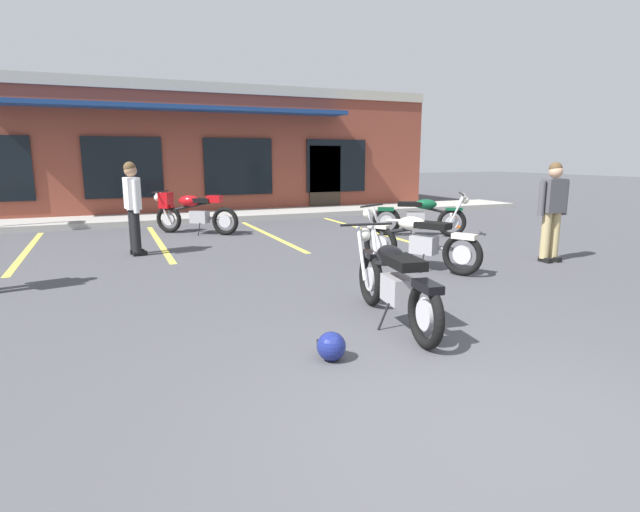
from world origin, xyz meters
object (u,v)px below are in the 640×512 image
at_px(motorcycle_silver_naked, 420,216).
at_px(traffic_cone, 454,217).
at_px(helmet_on_pavement, 331,346).
at_px(motorcycle_foreground_classic, 394,281).
at_px(motorcycle_blue_standard, 192,211).
at_px(person_in_black_shirt, 553,206).
at_px(motorcycle_red_sportbike, 418,240).
at_px(person_in_shorts_foreground, 133,203).

distance_m(motorcycle_silver_naked, traffic_cone, 1.86).
distance_m(motorcycle_silver_naked, helmet_on_pavement, 7.35).
distance_m(motorcycle_foreground_classic, motorcycle_blue_standard, 7.38).
bearing_deg(motorcycle_foreground_classic, person_in_black_shirt, 23.19).
height_order(motorcycle_red_sportbike, motorcycle_blue_standard, same).
relative_size(motorcycle_red_sportbike, person_in_shorts_foreground, 1.15).
distance_m(person_in_black_shirt, helmet_on_pavement, 5.78).
relative_size(motorcycle_silver_naked, person_in_shorts_foreground, 1.12).
xyz_separation_m(person_in_black_shirt, helmet_on_pavement, (-5.17, -2.44, -0.82)).
xyz_separation_m(motorcycle_foreground_classic, traffic_cone, (5.30, 5.86, -0.20)).
xyz_separation_m(motorcycle_blue_standard, person_in_black_shirt, (5.11, -5.55, 0.42)).
distance_m(person_in_shorts_foreground, helmet_on_pavement, 5.98).
bearing_deg(motorcycle_silver_naked, motorcycle_blue_standard, 153.14).
bearing_deg(motorcycle_blue_standard, person_in_black_shirt, -47.37).
bearing_deg(motorcycle_blue_standard, motorcycle_silver_naked, -26.86).
distance_m(motorcycle_red_sportbike, traffic_cone, 5.14).
height_order(motorcycle_foreground_classic, person_in_shorts_foreground, person_in_shorts_foreground).
xyz_separation_m(motorcycle_foreground_classic, helmet_on_pavement, (-1.03, -0.66, -0.33)).
bearing_deg(motorcycle_foreground_classic, motorcycle_silver_naked, 53.49).
bearing_deg(motorcycle_silver_naked, helmet_on_pavement, -129.91).
height_order(motorcycle_blue_standard, person_in_black_shirt, person_in_black_shirt).
bearing_deg(motorcycle_blue_standard, motorcycle_red_sportbike, -62.33).
bearing_deg(person_in_black_shirt, motorcycle_foreground_classic, -156.81).
relative_size(helmet_on_pavement, traffic_cone, 0.49).
bearing_deg(motorcycle_red_sportbike, traffic_cone, 46.20).
xyz_separation_m(person_in_shorts_foreground, traffic_cone, (7.62, 0.74, -0.69)).
bearing_deg(traffic_cone, person_in_shorts_foreground, -174.42).
relative_size(person_in_black_shirt, helmet_on_pavement, 6.44).
relative_size(motorcycle_silver_naked, person_in_black_shirt, 1.12).
xyz_separation_m(person_in_shorts_foreground, helmet_on_pavement, (1.29, -5.78, -0.82)).
bearing_deg(traffic_cone, motorcycle_silver_naked, -151.15).
height_order(person_in_black_shirt, helmet_on_pavement, person_in_black_shirt).
relative_size(motorcycle_red_sportbike, helmet_on_pavement, 7.38).
distance_m(motorcycle_red_sportbike, helmet_on_pavement, 3.97).
bearing_deg(person_in_shorts_foreground, helmet_on_pavement, -77.39).
xyz_separation_m(motorcycle_red_sportbike, person_in_shorts_foreground, (-4.07, 2.96, 0.49)).
xyz_separation_m(motorcycle_red_sportbike, helmet_on_pavement, (-2.78, -2.82, -0.33)).
height_order(motorcycle_blue_standard, person_in_shorts_foreground, person_in_shorts_foreground).
height_order(motorcycle_silver_naked, helmet_on_pavement, motorcycle_silver_naked).
xyz_separation_m(motorcycle_foreground_classic, motorcycle_blue_standard, (-0.97, 7.32, 0.07)).
bearing_deg(motorcycle_foreground_classic, motorcycle_blue_standard, 97.53).
bearing_deg(traffic_cone, motorcycle_foreground_classic, -132.11).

